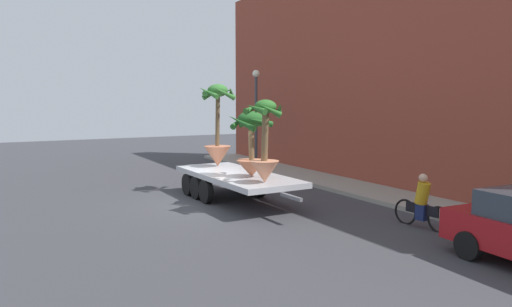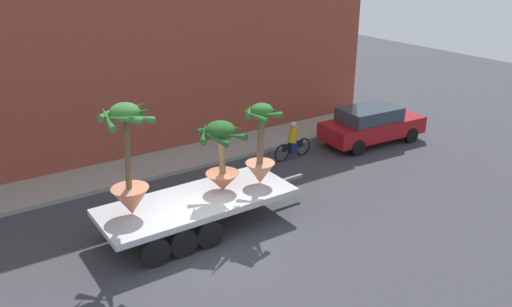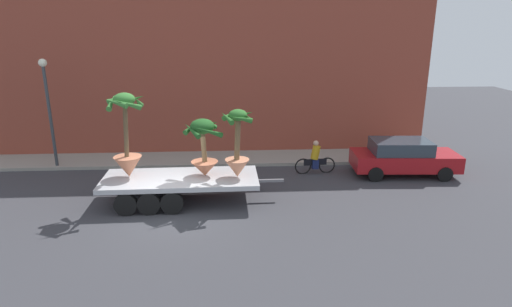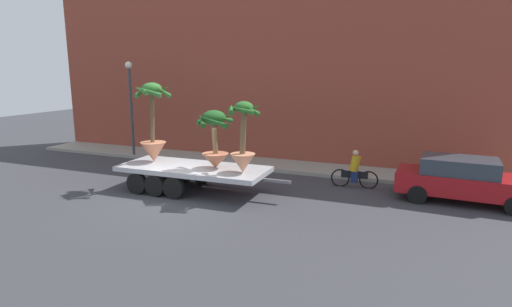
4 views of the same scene
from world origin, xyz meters
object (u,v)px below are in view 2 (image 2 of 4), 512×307
object	(u,v)px
potted_palm_middle	(129,168)
cyclist	(293,142)
parked_car	(372,124)
flatbed_trailer	(190,208)
potted_palm_front	(222,155)
potted_palm_rear	(261,149)

from	to	relation	value
potted_palm_middle	cyclist	distance (m)	8.13
potted_palm_middle	parked_car	distance (m)	11.61
flatbed_trailer	potted_palm_front	xyz separation A→B (m)	(1.15, 0.11, 1.34)
potted_palm_middle	cyclist	size ratio (longest dim) A/B	1.70
flatbed_trailer	potted_palm_middle	bearing A→B (deg)	174.40
cyclist	parked_car	world-z (taller)	parked_car
potted_palm_middle	potted_palm_front	world-z (taller)	potted_palm_middle
potted_palm_rear	potted_palm_middle	xyz separation A→B (m)	(-3.99, 0.25, 0.23)
potted_palm_rear	parked_car	bearing A→B (deg)	19.11
flatbed_trailer	parked_car	size ratio (longest dim) A/B	1.46
potted_palm_rear	potted_palm_front	bearing A→B (deg)	170.65
potted_palm_front	cyclist	distance (m)	5.66
potted_palm_middle	parked_car	xyz separation A→B (m)	(11.29, 2.27, -1.51)
potted_palm_middle	parked_car	bearing A→B (deg)	11.39
flatbed_trailer	potted_palm_rear	world-z (taller)	potted_palm_rear
cyclist	potted_palm_rear	bearing A→B (deg)	-139.66
parked_car	flatbed_trailer	bearing A→B (deg)	-165.89
potted_palm_rear	potted_palm_front	xyz separation A→B (m)	(-1.23, 0.20, -0.00)
potted_palm_rear	cyclist	xyz separation A→B (m)	(3.49, 2.96, -1.43)
flatbed_trailer	cyclist	world-z (taller)	cyclist
flatbed_trailer	potted_palm_front	size ratio (longest dim) A/B	3.11
potted_palm_middle	cyclist	bearing A→B (deg)	19.91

